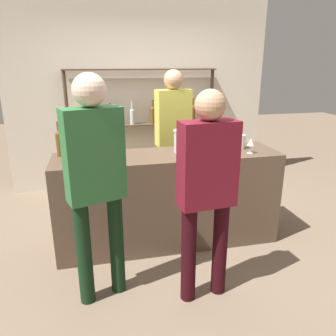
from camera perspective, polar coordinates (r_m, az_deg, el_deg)
name	(u,v)px	position (r m, az deg, el deg)	size (l,w,h in m)	color
ground_plane	(168,240)	(3.72, 0.00, -12.42)	(16.00, 16.00, 0.00)	#7A6651
bar_counter	(168,199)	(3.50, 0.00, -5.41)	(2.31, 0.61, 0.99)	brown
back_wall	(140,95)	(5.10, -4.83, 12.52)	(3.91, 0.12, 2.80)	beige
back_shelf	(143,111)	(4.95, -4.37, 9.87)	(2.20, 0.18, 1.79)	#4C3828
counter_bottle_0	(79,142)	(3.39, -15.18, 4.41)	(0.08, 0.08, 0.33)	black
counter_bottle_1	(219,136)	(3.62, 8.94, 5.59)	(0.08, 0.08, 0.34)	brown
counter_bottle_2	(60,142)	(3.40, -18.34, 4.25)	(0.07, 0.07, 0.34)	brown
counter_bottle_3	(86,148)	(3.14, -14.04, 3.44)	(0.08, 0.08, 0.34)	#0F1956
counter_bottle_4	(96,151)	(3.04, -12.42, 2.83)	(0.09, 0.09, 0.33)	#0F1956
wine_glass	(251,142)	(3.44, 14.23, 4.34)	(0.07, 0.07, 0.15)	silver
ice_bucket	(185,141)	(3.39, 2.94, 4.69)	(0.24, 0.24, 0.23)	#B2B2B7
cork_jar	(240,142)	(3.61, 12.47, 4.45)	(0.11, 0.11, 0.15)	silver
customer_left	(95,174)	(2.51, -12.55, -0.96)	(0.47, 0.31, 1.82)	black
server_behind_counter	(173,129)	(4.15, 0.91, 6.75)	(0.45, 0.24, 1.80)	brown
customer_center	(207,183)	(2.50, 6.83, -2.63)	(0.45, 0.23, 1.71)	black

